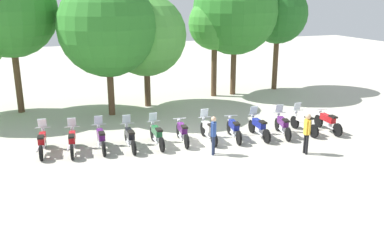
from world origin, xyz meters
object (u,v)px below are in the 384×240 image
at_px(motorcycle_9, 283,125).
at_px(tree_1, 9,10).
at_px(motorcycle_7, 234,129).
at_px(tree_3, 146,35).
at_px(person_0, 307,130).
at_px(tree_5, 235,12).
at_px(motorcycle_4, 157,134).
at_px(motorcycle_0, 42,142).
at_px(motorcycle_11, 328,122).
at_px(motorcycle_8, 259,127).
at_px(motorcycle_6, 208,130).
at_px(motorcycle_2, 101,138).
at_px(tree_2, 107,28).
at_px(tree_6, 278,14).
at_px(motorcycle_1, 72,141).
at_px(motorcycle_3, 130,137).
at_px(person_1, 214,133).
at_px(tree_4, 215,24).
at_px(motorcycle_10, 304,122).
at_px(motorcycle_5, 182,132).

relative_size(motorcycle_9, tree_1, 0.26).
relative_size(motorcycle_7, tree_3, 0.33).
xyz_separation_m(person_0, tree_5, (1.94, 11.00, 4.34)).
distance_m(motorcycle_4, motorcycle_7, 3.62).
bearing_deg(motorcycle_9, motorcycle_0, 95.62).
height_order(motorcycle_11, tree_3, tree_3).
relative_size(motorcycle_7, motorcycle_8, 0.99).
bearing_deg(tree_3, motorcycle_6, -82.00).
relative_size(motorcycle_2, tree_2, 0.30).
bearing_deg(tree_5, tree_6, 7.31).
distance_m(motorcycle_7, person_0, 3.46).
bearing_deg(motorcycle_0, motorcycle_8, -91.71).
bearing_deg(tree_3, motorcycle_0, -135.61).
xyz_separation_m(motorcycle_4, person_0, (5.60, -3.17, 0.52)).
distance_m(motorcycle_4, tree_2, 7.20).
bearing_deg(motorcycle_1, motorcycle_3, -91.54).
bearing_deg(person_0, tree_2, -50.39).
distance_m(person_1, tree_6, 14.26).
xyz_separation_m(motorcycle_2, motorcycle_7, (5.99, -0.78, -0.01)).
bearing_deg(tree_4, motorcycle_7, -107.25).
height_order(motorcycle_1, motorcycle_2, same).
height_order(motorcycle_1, tree_1, tree_1).
bearing_deg(motorcycle_1, tree_3, -30.57).
height_order(motorcycle_7, motorcycle_9, motorcycle_9).
bearing_deg(motorcycle_10, motorcycle_2, 82.84).
height_order(motorcycle_4, motorcycle_6, same).
height_order(motorcycle_3, motorcycle_4, same).
bearing_deg(motorcycle_8, motorcycle_0, 84.97).
relative_size(tree_1, tree_4, 1.28).
height_order(motorcycle_10, motorcycle_11, motorcycle_10).
relative_size(motorcycle_11, tree_6, 0.31).
distance_m(motorcycle_5, motorcycle_7, 2.43).
xyz_separation_m(motorcycle_0, motorcycle_8, (9.57, -1.39, 0.00)).
distance_m(motorcycle_11, tree_4, 10.04).
relative_size(motorcycle_1, motorcycle_10, 1.00).
bearing_deg(motorcycle_3, tree_4, -42.24).
bearing_deg(tree_5, tree_2, -166.05).
distance_m(motorcycle_1, tree_3, 8.90).
bearing_deg(person_1, tree_3, -51.79).
bearing_deg(motorcycle_0, motorcycle_7, -91.50).
bearing_deg(tree_4, motorcycle_2, -138.90).
height_order(motorcycle_3, tree_4, tree_4).
height_order(motorcycle_4, person_1, person_1).
distance_m(tree_3, tree_4, 4.87).
relative_size(person_0, tree_1, 0.22).
bearing_deg(motorcycle_0, person_1, -105.10).
height_order(motorcycle_6, tree_4, tree_4).
height_order(motorcycle_0, tree_4, tree_4).
bearing_deg(motorcycle_7, motorcycle_5, 90.53).
relative_size(tree_3, tree_4, 1.03).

